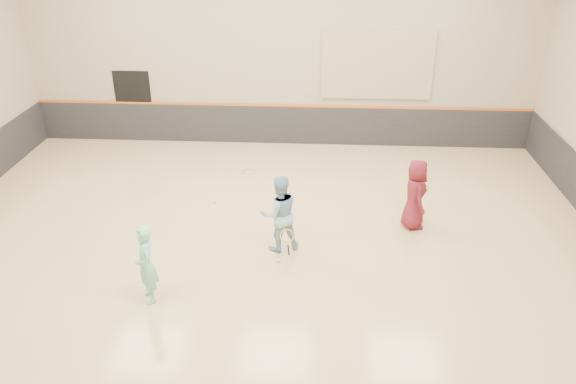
# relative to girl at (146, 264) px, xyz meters

# --- Properties ---
(room) EXTENTS (15.04, 12.04, 6.22)m
(room) POSITION_rel_girl_xyz_m (1.90, 1.92, 0.03)
(room) COLOR tan
(room) RESTS_ON ground
(wainscot_back) EXTENTS (14.90, 0.04, 1.20)m
(wainscot_back) POSITION_rel_girl_xyz_m (1.90, 7.89, -0.18)
(wainscot_back) COLOR #232326
(wainscot_back) RESTS_ON floor
(accent_stripe) EXTENTS (14.90, 0.03, 0.06)m
(accent_stripe) POSITION_rel_girl_xyz_m (1.90, 7.88, 0.44)
(accent_stripe) COLOR #D85914
(accent_stripe) RESTS_ON wall_back
(acoustic_panel) EXTENTS (3.20, 0.08, 2.00)m
(acoustic_panel) POSITION_rel_girl_xyz_m (4.70, 7.87, 1.72)
(acoustic_panel) COLOR tan
(acoustic_panel) RESTS_ON wall_back
(doorway) EXTENTS (1.10, 0.05, 2.20)m
(doorway) POSITION_rel_girl_xyz_m (-2.60, 7.90, 0.32)
(doorway) COLOR black
(doorway) RESTS_ON floor
(girl) EXTENTS (0.58, 0.67, 1.56)m
(girl) POSITION_rel_girl_xyz_m (0.00, 0.00, 0.00)
(girl) COLOR #7AD4BE
(girl) RESTS_ON floor
(instructor) EXTENTS (1.00, 0.90, 1.70)m
(instructor) POSITION_rel_girl_xyz_m (2.29, 1.90, 0.07)
(instructor) COLOR #82ADCA
(instructor) RESTS_ON floor
(young_man) EXTENTS (0.63, 0.87, 1.65)m
(young_man) POSITION_rel_girl_xyz_m (5.26, 3.01, 0.04)
(young_man) COLOR maroon
(young_man) RESTS_ON floor
(held_racket) EXTENTS (0.48, 0.48, 0.50)m
(held_racket) POSITION_rel_girl_xyz_m (2.48, 1.48, -0.22)
(held_racket) COLOR gold
(held_racket) RESTS_ON instructor
(spare_racket) EXTENTS (0.76, 0.76, 0.15)m
(spare_racket) POSITION_rel_girl_xyz_m (1.15, 5.70, -0.70)
(spare_racket) COLOR gold
(spare_racket) RESTS_ON floor
(ball_under_racket) EXTENTS (0.07, 0.07, 0.07)m
(ball_under_racket) POSITION_rel_girl_xyz_m (2.31, 1.35, -0.75)
(ball_under_racket) COLOR #E0EB36
(ball_under_racket) RESTS_ON floor
(ball_in_hand) EXTENTS (0.07, 0.07, 0.07)m
(ball_in_hand) POSITION_rel_girl_xyz_m (5.48, 2.83, 0.29)
(ball_in_hand) COLOR #C0D732
(ball_in_hand) RESTS_ON young_man
(ball_beside_spare) EXTENTS (0.07, 0.07, 0.07)m
(ball_beside_spare) POSITION_rel_girl_xyz_m (0.52, 3.84, -0.75)
(ball_beside_spare) COLOR yellow
(ball_beside_spare) RESTS_ON floor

